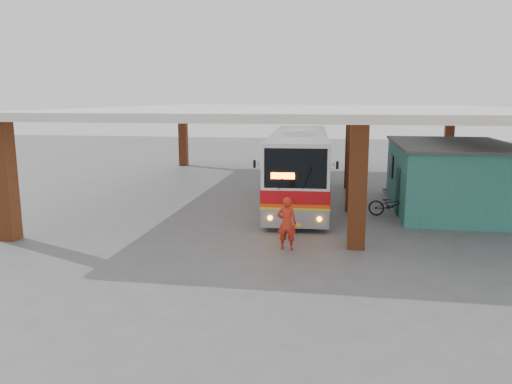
{
  "coord_description": "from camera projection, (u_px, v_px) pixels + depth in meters",
  "views": [
    {
      "loc": [
        2.3,
        -20.02,
        5.12
      ],
      "look_at": [
        -1.01,
        0.0,
        1.3
      ],
      "focal_mm": 35.0,
      "sensor_mm": 36.0,
      "label": 1
    }
  ],
  "objects": [
    {
      "name": "pedestrian",
      "position": [
        287.0,
        223.0,
        17.0
      ],
      "size": [
        0.7,
        0.48,
        1.83
      ],
      "primitive_type": "imported",
      "rotation": [
        0.0,
        0.0,
        3.07
      ],
      "color": "red",
      "rests_on": "ground"
    },
    {
      "name": "ground",
      "position": [
        280.0,
        223.0,
        20.73
      ],
      "size": [
        90.0,
        90.0,
        0.0
      ],
      "primitive_type": "plane",
      "color": "#515154",
      "rests_on": "ground"
    },
    {
      "name": "shop_building",
      "position": [
        451.0,
        176.0,
        23.11
      ],
      "size": [
        5.2,
        8.2,
        3.11
      ],
      "color": "#2D7260",
      "rests_on": "ground"
    },
    {
      "name": "canopy_roof",
      "position": [
        305.0,
        110.0,
        26.12
      ],
      "size": [
        21.0,
        23.0,
        0.3
      ],
      "primitive_type": "cube",
      "color": "beige",
      "rests_on": "brick_columns"
    },
    {
      "name": "motorcycle",
      "position": [
        392.0,
        205.0,
        21.77
      ],
      "size": [
        2.14,
        1.16,
        1.07
      ],
      "primitive_type": "imported",
      "rotation": [
        0.0,
        0.0,
        1.34
      ],
      "color": "black",
      "rests_on": "ground"
    },
    {
      "name": "red_chair",
      "position": [
        388.0,
        187.0,
        27.38
      ],
      "size": [
        0.43,
        0.43,
        0.73
      ],
      "rotation": [
        0.0,
        0.0,
        0.14
      ],
      "color": "#B5131B",
      "rests_on": "ground"
    },
    {
      "name": "coach_bus",
      "position": [
        299.0,
        165.0,
        24.9
      ],
      "size": [
        3.31,
        12.77,
        3.68
      ],
      "rotation": [
        0.0,
        0.0,
        0.05
      ],
      "color": "white",
      "rests_on": "ground"
    },
    {
      "name": "brick_columns",
      "position": [
        320.0,
        158.0,
        24.94
      ],
      "size": [
        20.1,
        21.6,
        4.35
      ],
      "color": "brown",
      "rests_on": "ground"
    }
  ]
}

